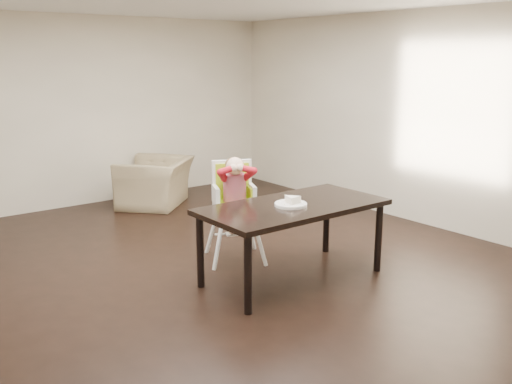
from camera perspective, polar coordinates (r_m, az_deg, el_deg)
ground at (r=5.85m, az=-3.05°, el=-7.86°), size 7.00×7.00×0.00m
room_walls at (r=5.46m, az=-3.29°, el=10.61°), size 6.02×7.02×2.71m
dining_table at (r=5.45m, az=3.74°, el=-2.03°), size 1.80×0.90×0.75m
high_chair at (r=5.97m, az=-2.19°, el=0.46°), size 0.61×0.61×1.11m
plate at (r=5.36m, az=3.55°, el=-1.07°), size 0.38×0.38×0.09m
armchair at (r=8.39m, az=-10.05°, el=1.73°), size 1.23×1.20×0.91m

